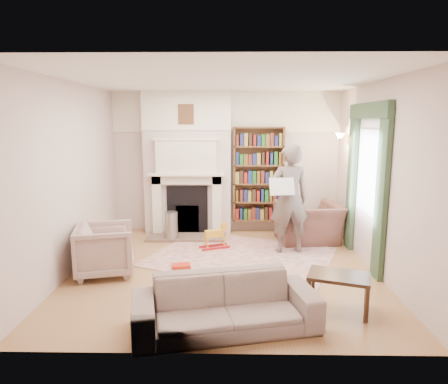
{
  "coord_description": "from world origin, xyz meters",
  "views": [
    {
      "loc": [
        0.11,
        -5.78,
        2.22
      ],
      "look_at": [
        0.0,
        0.25,
        1.15
      ],
      "focal_mm": 32.0,
      "sensor_mm": 36.0,
      "label": 1
    }
  ],
  "objects_px": {
    "man_reading": "(289,199)",
    "coffee_table": "(338,293)",
    "bookcase": "(258,174)",
    "paraffin_heater": "(171,226)",
    "sofa": "(225,304)",
    "armchair_left": "(105,250)",
    "rocking_horse": "(214,236)",
    "armchair_reading": "(308,223)"
  },
  "relations": [
    {
      "from": "man_reading",
      "to": "coffee_table",
      "type": "height_order",
      "value": "man_reading"
    },
    {
      "from": "bookcase",
      "to": "paraffin_heater",
      "type": "xyz_separation_m",
      "value": [
        -1.66,
        -0.66,
        -0.9
      ]
    },
    {
      "from": "sofa",
      "to": "coffee_table",
      "type": "bearing_deg",
      "value": 6.08
    },
    {
      "from": "bookcase",
      "to": "armchair_left",
      "type": "bearing_deg",
      "value": -135.53
    },
    {
      "from": "armchair_left",
      "to": "rocking_horse",
      "type": "relative_size",
      "value": 1.57
    },
    {
      "from": "paraffin_heater",
      "to": "armchair_left",
      "type": "bearing_deg",
      "value": -113.31
    },
    {
      "from": "armchair_reading",
      "to": "armchair_left",
      "type": "relative_size",
      "value": 1.37
    },
    {
      "from": "coffee_table",
      "to": "man_reading",
      "type": "bearing_deg",
      "value": 116.73
    },
    {
      "from": "paraffin_heater",
      "to": "rocking_horse",
      "type": "xyz_separation_m",
      "value": [
        0.83,
        -0.48,
        -0.05
      ]
    },
    {
      "from": "armchair_reading",
      "to": "paraffin_heater",
      "type": "relative_size",
      "value": 2.03
    },
    {
      "from": "sofa",
      "to": "man_reading",
      "type": "bearing_deg",
      "value": 55.77
    },
    {
      "from": "bookcase",
      "to": "coffee_table",
      "type": "height_order",
      "value": "bookcase"
    },
    {
      "from": "armchair_left",
      "to": "man_reading",
      "type": "relative_size",
      "value": 0.44
    },
    {
      "from": "man_reading",
      "to": "coffee_table",
      "type": "xyz_separation_m",
      "value": [
        0.29,
        -2.15,
        -0.7
      ]
    },
    {
      "from": "coffee_table",
      "to": "sofa",
      "type": "bearing_deg",
      "value": -142.4
    },
    {
      "from": "coffee_table",
      "to": "paraffin_heater",
      "type": "xyz_separation_m",
      "value": [
        -2.39,
        2.78,
        0.05
      ]
    },
    {
      "from": "armchair_left",
      "to": "paraffin_heater",
      "type": "distance_m",
      "value": 1.83
    },
    {
      "from": "rocking_horse",
      "to": "armchair_reading",
      "type": "bearing_deg",
      "value": -7.43
    },
    {
      "from": "coffee_table",
      "to": "armchair_reading",
      "type": "bearing_deg",
      "value": 105.72
    },
    {
      "from": "armchair_left",
      "to": "sofa",
      "type": "relative_size",
      "value": 0.41
    },
    {
      "from": "armchair_reading",
      "to": "armchair_left",
      "type": "bearing_deg",
      "value": 19.44
    },
    {
      "from": "paraffin_heater",
      "to": "armchair_reading",
      "type": "bearing_deg",
      "value": -0.68
    },
    {
      "from": "coffee_table",
      "to": "paraffin_heater",
      "type": "relative_size",
      "value": 1.27
    },
    {
      "from": "bookcase",
      "to": "coffee_table",
      "type": "relative_size",
      "value": 2.64
    },
    {
      "from": "armchair_reading",
      "to": "armchair_left",
      "type": "xyz_separation_m",
      "value": [
        -3.27,
        -1.65,
        0.01
      ]
    },
    {
      "from": "man_reading",
      "to": "paraffin_heater",
      "type": "distance_m",
      "value": 2.28
    },
    {
      "from": "armchair_left",
      "to": "coffee_table",
      "type": "distance_m",
      "value": 3.31
    },
    {
      "from": "coffee_table",
      "to": "paraffin_heater",
      "type": "bearing_deg",
      "value": 149.6
    },
    {
      "from": "bookcase",
      "to": "sofa",
      "type": "bearing_deg",
      "value": -98.73
    },
    {
      "from": "armchair_reading",
      "to": "man_reading",
      "type": "xyz_separation_m",
      "value": [
        -0.45,
        -0.6,
        0.57
      ]
    },
    {
      "from": "bookcase",
      "to": "armchair_reading",
      "type": "xyz_separation_m",
      "value": [
        0.89,
        -0.69,
        -0.81
      ]
    },
    {
      "from": "armchair_left",
      "to": "man_reading",
      "type": "height_order",
      "value": "man_reading"
    },
    {
      "from": "sofa",
      "to": "man_reading",
      "type": "relative_size",
      "value": 1.06
    },
    {
      "from": "paraffin_heater",
      "to": "rocking_horse",
      "type": "distance_m",
      "value": 0.96
    },
    {
      "from": "man_reading",
      "to": "paraffin_heater",
      "type": "bearing_deg",
      "value": -26.56
    },
    {
      "from": "bookcase",
      "to": "rocking_horse",
      "type": "distance_m",
      "value": 1.7
    },
    {
      "from": "paraffin_heater",
      "to": "coffee_table",
      "type": "bearing_deg",
      "value": -49.36
    },
    {
      "from": "sofa",
      "to": "man_reading",
      "type": "xyz_separation_m",
      "value": [
        1.03,
        2.6,
        0.64
      ]
    },
    {
      "from": "bookcase",
      "to": "armchair_left",
      "type": "relative_size",
      "value": 2.27
    },
    {
      "from": "armchair_reading",
      "to": "coffee_table",
      "type": "height_order",
      "value": "armchair_reading"
    },
    {
      "from": "rocking_horse",
      "to": "armchair_left",
      "type": "bearing_deg",
      "value": -164.45
    },
    {
      "from": "bookcase",
      "to": "coffee_table",
      "type": "bearing_deg",
      "value": -78.03
    }
  ]
}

